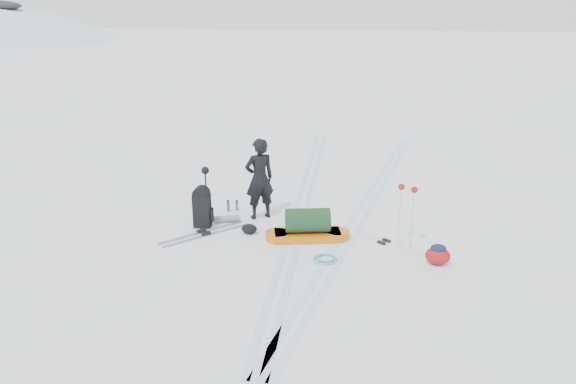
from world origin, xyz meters
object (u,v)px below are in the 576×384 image
Objects in this scene: pulk_sled at (308,228)px; expedition_rucksack at (205,208)px; skier at (259,179)px; ski_poles_black at (206,178)px.

expedition_rucksack is (-2.26, 0.30, 0.17)m from pulk_sled.
skier reaches higher than pulk_sled.
skier reaches higher than ski_poles_black.
expedition_rucksack is at bearing 158.20° from pulk_sled.
pulk_sled is at bearing 105.92° from skier.
skier is at bearing 126.17° from pulk_sled.
skier is 1.02× the size of pulk_sled.
expedition_rucksack is (-1.03, -0.72, -0.49)m from skier.
expedition_rucksack is at bearing 0.65° from skier.
ski_poles_black is at bearing -12.87° from expedition_rucksack.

